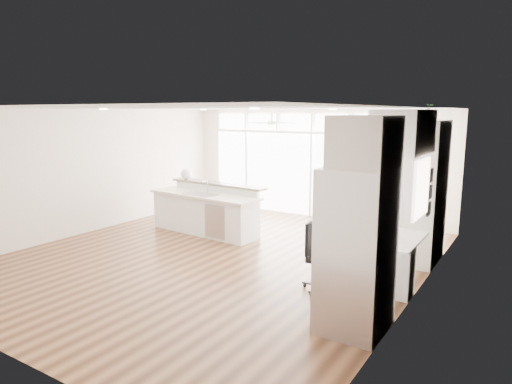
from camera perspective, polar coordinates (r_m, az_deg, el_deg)
The scene contains 23 objects.
floor at distance 8.53m, azimuth -4.76°, elevation -8.12°, with size 7.00×8.00×0.02m, color #482916.
ceiling at distance 8.10m, azimuth -5.04°, elevation 10.41°, with size 7.00×8.00×0.02m, color white.
wall_back at distance 11.62m, azimuth 7.11°, elevation 3.58°, with size 7.00×0.04×2.70m, color white.
wall_left at distance 10.67m, azimuth -20.07°, elevation 2.48°, with size 0.04×8.00×2.70m, color white.
wall_right at distance 6.73m, azimuth 19.62°, elevation -1.62°, with size 0.04×8.00×2.70m, color white.
glass_wall at distance 11.60m, azimuth 6.95°, elevation 2.08°, with size 5.80×0.06×2.08m, color white.
transom_row at distance 11.49m, azimuth 7.10°, elevation 8.66°, with size 5.90×0.06×0.40m, color white.
desk_window at distance 6.99m, azimuth 19.95°, elevation 0.44°, with size 0.04×0.85×0.85m, color silver.
ceiling_fan at distance 10.71m, azimuth 2.02°, elevation 9.17°, with size 1.16×1.16×0.32m, color white.
recessed_lights at distance 8.26m, azimuth -4.19°, elevation 10.28°, with size 3.40×3.00×0.02m, color white.
oven_cabinet at distance 8.55m, azimuth 20.13°, elevation 0.05°, with size 0.64×1.20×2.50m, color white.
desk_nook at distance 7.34m, azimuth 16.86°, elevation -8.36°, with size 0.72×1.30×0.76m, color white.
upper_cabinets at distance 6.98m, azimuth 18.00°, elevation 7.16°, with size 0.64×1.30×0.64m, color white.
refrigerator at distance 5.65m, azimuth 12.43°, elevation -7.10°, with size 0.76×0.90×2.00m, color #B8B7BC.
fridge_cabinet at distance 5.40m, azimuth 13.55°, elevation 6.13°, with size 0.64×0.90×0.60m, color white.
framed_photos at distance 7.61m, azimuth 20.90°, elevation -0.02°, with size 0.06×0.22×0.80m, color black.
kitchen_island at distance 10.05m, azimuth -6.47°, elevation -2.14°, with size 2.68×1.01×1.06m, color white.
rug at distance 8.28m, azimuth 12.22°, elevation -8.75°, with size 0.97×0.70×0.01m, color #392712.
office_chair at distance 6.86m, azimuth 8.54°, elevation -8.13°, with size 0.54×0.49×1.03m, color black.
fishbowl at distance 10.88m, azimuth -8.72°, elevation 2.27°, with size 0.26×0.26×0.26m, color white.
monitor at distance 7.20m, azimuth 16.48°, elevation -3.94°, with size 0.08×0.46×0.39m, color black.
keyboard at distance 7.29m, azimuth 15.12°, elevation -5.20°, with size 0.13×0.35×0.02m, color white.
potted_plant at distance 8.43m, azimuth 20.69°, elevation 9.15°, with size 0.24×0.27×0.21m, color #2C622A.
Camera 1 is at (4.90, -6.45, 2.64)m, focal length 32.00 mm.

